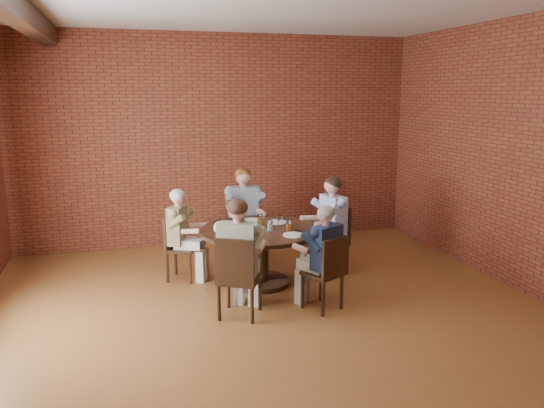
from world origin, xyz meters
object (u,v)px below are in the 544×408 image
object	(u,v)px
diner_c	(182,235)
dining_table	(260,245)
chair_a	(334,236)
diner_d	(239,258)
diner_a	(329,226)
diner_b	(244,215)
smartphone	(298,232)
chair_c	(177,244)
chair_d	(237,275)
diner_e	(323,258)
chair_b	(243,225)
chair_e	(327,270)

from	to	relation	value
diner_c	dining_table	bearing A→B (deg)	-90.00
chair_a	diner_d	bearing A→B (deg)	-65.41
diner_a	diner_c	xyz separation A→B (m)	(-2.00, 0.26, -0.06)
diner_b	diner_d	xyz separation A→B (m)	(-0.49, -1.94, -0.01)
diner_a	diner_c	world-z (taller)	diner_a
diner_c	smartphone	size ratio (longest dim) A/B	7.94
diner_a	smartphone	world-z (taller)	diner_a
diner_b	diner_c	size ratio (longest dim) A/B	1.12
chair_c	chair_d	distance (m)	1.56
diner_b	diner_e	bearing A→B (deg)	-75.60
diner_e	smartphone	bearing A→B (deg)	-109.61
chair_d	diner_a	bearing A→B (deg)	-115.33
chair_b	diner_c	distance (m)	1.19
diner_b	chair_c	xyz separation A→B (m)	(-1.04, -0.55, -0.21)
diner_a	chair_c	distance (m)	2.09
diner_c	smartphone	bearing A→B (deg)	-93.84
dining_table	chair_e	size ratio (longest dim) A/B	1.75
chair_e	smartphone	xyz separation A→B (m)	(-0.12, 0.73, 0.27)
dining_table	diner_b	distance (m)	1.05
chair_a	diner_c	bearing A→B (deg)	-107.27
chair_c	diner_e	world-z (taller)	diner_e
chair_b	chair_e	xyz separation A→B (m)	(0.50, -2.17, -0.04)
chair_c	diner_d	xyz separation A→B (m)	(0.55, -1.40, 0.19)
chair_a	chair_c	bearing A→B (deg)	-107.87
chair_c	diner_e	xyz separation A→B (m)	(1.52, -1.46, 0.14)
chair_b	chair_a	bearing A→B (deg)	-38.58
chair_d	diner_d	bearing A→B (deg)	-90.00
dining_table	chair_e	xyz separation A→B (m)	(0.53, -1.04, -0.04)
diner_b	chair_e	size ratio (longest dim) A/B	1.56
chair_c	diner_c	size ratio (longest dim) A/B	0.72
chair_a	diner_a	bearing A→B (deg)	-90.00
chair_c	diner_d	size ratio (longest dim) A/B	0.65
chair_b	chair_c	world-z (taller)	chair_b
chair_b	chair_d	world-z (taller)	chair_b
dining_table	diner_a	size ratio (longest dim) A/B	1.15
dining_table	smartphone	bearing A→B (deg)	-37.12
chair_a	chair_c	distance (m)	2.16
diner_d	chair_b	bearing A→B (deg)	-76.35
dining_table	diner_c	size ratio (longest dim) A/B	1.25
diner_b	diner_e	xyz separation A→B (m)	(0.47, -2.01, -0.07)
dining_table	chair_c	xyz separation A→B (m)	(-1.02, 0.48, -0.05)
chair_b	diner_e	world-z (taller)	diner_e
dining_table	smartphone	world-z (taller)	smartphone
chair_b	diner_b	bearing A→B (deg)	-90.00
chair_a	diner_e	size ratio (longest dim) A/B	0.76
dining_table	diner_c	xyz separation A→B (m)	(-0.96, 0.45, 0.09)
dining_table	diner_c	distance (m)	1.06
diner_a	diner_b	size ratio (longest dim) A/B	0.97
diner_a	chair_d	xyz separation A→B (m)	(-1.55, -1.18, -0.16)
chair_d	smartphone	world-z (taller)	chair_d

